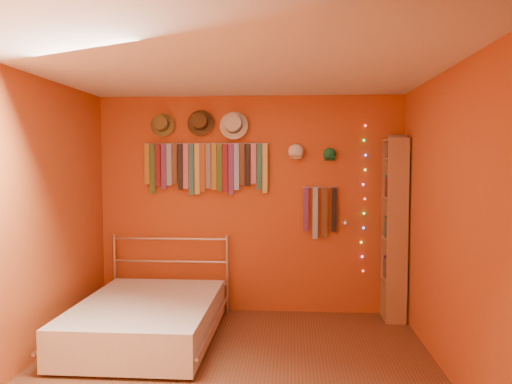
% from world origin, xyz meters
% --- Properties ---
extents(ground, '(3.50, 3.50, 0.00)m').
position_xyz_m(ground, '(0.00, 0.00, 0.00)').
color(ground, brown).
rests_on(ground, ground).
extents(back_wall, '(3.50, 0.02, 2.50)m').
position_xyz_m(back_wall, '(0.00, 1.75, 1.25)').
color(back_wall, '#A43F1A').
rests_on(back_wall, ground).
extents(right_wall, '(0.02, 3.50, 2.50)m').
position_xyz_m(right_wall, '(1.75, 0.00, 1.25)').
color(right_wall, '#A43F1A').
rests_on(right_wall, ground).
extents(left_wall, '(0.02, 3.50, 2.50)m').
position_xyz_m(left_wall, '(-1.75, 0.00, 1.25)').
color(left_wall, '#A43F1A').
rests_on(left_wall, ground).
extents(ceiling, '(3.50, 3.50, 0.02)m').
position_xyz_m(ceiling, '(0.00, 0.00, 2.50)').
color(ceiling, white).
rests_on(ceiling, back_wall).
extents(tie_rack, '(1.45, 0.03, 0.60)m').
position_xyz_m(tie_rack, '(-0.50, 1.69, 1.70)').
color(tie_rack, silver).
rests_on(tie_rack, back_wall).
extents(small_tie_rack, '(0.40, 0.03, 0.59)m').
position_xyz_m(small_tie_rack, '(0.81, 1.69, 1.20)').
color(small_tie_rack, silver).
rests_on(small_tie_rack, back_wall).
extents(fedora_olive, '(0.28, 0.15, 0.27)m').
position_xyz_m(fedora_olive, '(-1.00, 1.66, 2.18)').
color(fedora_olive, brown).
rests_on(fedora_olive, back_wall).
extents(fedora_brown, '(0.30, 0.16, 0.30)m').
position_xyz_m(fedora_brown, '(-0.56, 1.65, 2.20)').
color(fedora_brown, '#473319').
rests_on(fedora_brown, back_wall).
extents(fedora_white, '(0.32, 0.18, 0.32)m').
position_xyz_m(fedora_white, '(-0.18, 1.65, 2.17)').
color(fedora_white, beige).
rests_on(fedora_white, back_wall).
extents(cap_white, '(0.18, 0.22, 0.18)m').
position_xyz_m(cap_white, '(0.53, 1.70, 1.86)').
color(cap_white, white).
rests_on(cap_white, back_wall).
extents(cap_green, '(0.16, 0.20, 0.16)m').
position_xyz_m(cap_green, '(0.91, 1.70, 1.83)').
color(cap_green, '#16673C').
rests_on(cap_green, back_wall).
extents(fairy_lights, '(0.06, 0.02, 1.68)m').
position_xyz_m(fairy_lights, '(1.30, 1.71, 1.32)').
color(fairy_lights, '#FF3333').
rests_on(fairy_lights, back_wall).
extents(reading_lamp, '(0.07, 0.29, 0.09)m').
position_xyz_m(reading_lamp, '(1.08, 1.52, 1.07)').
color(reading_lamp, silver).
rests_on(reading_lamp, back_wall).
extents(bookshelf, '(0.25, 0.34, 2.00)m').
position_xyz_m(bookshelf, '(1.66, 1.53, 1.02)').
color(bookshelf, '#9F7648').
rests_on(bookshelf, ground).
extents(bed, '(1.37, 1.87, 0.90)m').
position_xyz_m(bed, '(-0.92, 0.70, 0.21)').
color(bed, silver).
rests_on(bed, ground).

